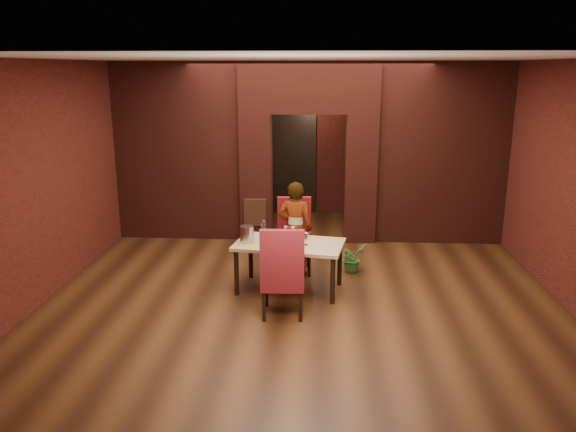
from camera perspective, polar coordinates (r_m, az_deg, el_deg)
name	(u,v)px	position (r m, az deg, el deg)	size (l,w,h in m)	color
floor	(304,276)	(8.62, 1.63, -6.14)	(8.00, 8.00, 0.00)	#422510
ceiling	(306,59)	(8.04, 1.81, 15.66)	(7.00, 8.00, 0.04)	silver
wall_back	(311,139)	(12.13, 2.35, 7.82)	(7.00, 0.04, 3.20)	maroon
wall_front	(288,268)	(4.31, -0.05, -5.34)	(7.00, 0.04, 3.20)	maroon
wall_left	(70,170)	(9.00, -21.24, 4.34)	(0.04, 8.00, 3.20)	maroon
wall_right	(552,176)	(8.80, 25.20, 3.71)	(0.04, 8.00, 3.20)	maroon
pillar_left	(256,177)	(10.29, -3.24, 4.00)	(0.55, 0.55, 2.30)	maroon
pillar_right	(361,178)	(10.25, 7.40, 3.85)	(0.55, 0.55, 2.30)	maroon
lintel	(309,87)	(10.05, 2.15, 12.93)	(2.45, 0.55, 0.90)	maroon
wing_wall_left	(179,152)	(10.48, -11.02, 6.44)	(2.27, 0.35, 3.20)	maroon
wing_wall_right	(442,154)	(10.37, 15.34, 6.09)	(2.27, 0.35, 3.20)	maroon
vent_panel	(255,213)	(10.14, -3.38, 0.35)	(0.40, 0.03, 0.50)	#A04D2E
rear_door	(292,165)	(12.17, 0.42, 5.23)	(0.90, 0.08, 2.10)	black
rear_door_frame	(292,165)	(12.13, 0.41, 5.20)	(1.02, 0.04, 2.22)	black
dining_table	(289,266)	(8.00, 0.13, -5.15)	(1.50, 0.84, 0.70)	tan
chair_far	(294,237)	(8.62, 0.66, -2.10)	(0.52, 0.52, 1.15)	maroon
chair_near	(283,270)	(7.15, -0.53, -5.52)	(0.54, 0.54, 1.20)	maroon
person_seated	(295,229)	(8.49, 0.73, -1.28)	(0.53, 0.35, 1.45)	white
wine_glass_a	(286,233)	(8.02, -0.21, -1.72)	(0.08, 0.08, 0.19)	white
wine_glass_b	(293,234)	(7.90, 0.51, -1.88)	(0.09, 0.09, 0.22)	white
wine_glass_c	(306,239)	(7.77, 1.83, -2.33)	(0.07, 0.07, 0.18)	white
tasting_sheet	(281,248)	(7.67, -0.76, -3.23)	(0.27, 0.20, 0.00)	silver
wine_bucket	(247,234)	(7.89, -4.19, -1.86)	(0.20, 0.20, 0.24)	#A9A9B0
water_bottle	(263,230)	(7.97, -2.52, -1.43)	(0.07, 0.07, 0.30)	white
potted_plant	(352,257)	(8.80, 6.50, -4.20)	(0.41, 0.35, 0.45)	#33672A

